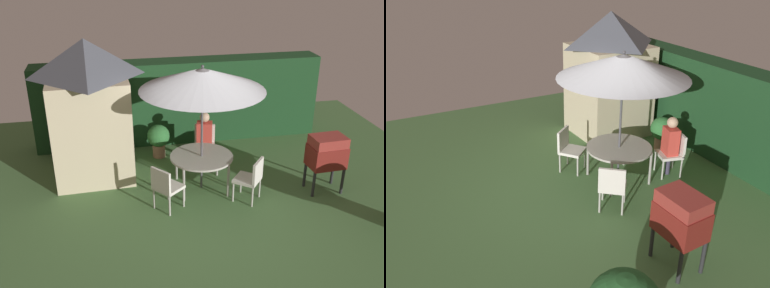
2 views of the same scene
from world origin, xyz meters
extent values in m
plane|color=#47703D|center=(0.00, 0.00, 0.00)|extent=(11.00, 11.00, 0.00)
cube|color=#193D1E|center=(0.00, 3.50, 1.03)|extent=(7.04, 0.69, 2.06)
cube|color=#C6B793|center=(-2.14, 2.01, 1.10)|extent=(1.65, 1.72, 2.21)
pyramid|color=#4C515B|center=(-2.14, 2.01, 2.59)|extent=(1.75, 1.82, 0.76)
cube|color=gray|center=(-2.17, 2.85, 0.86)|extent=(0.67, 0.06, 1.72)
cylinder|color=#B2ADA3|center=(0.02, 0.94, 0.71)|extent=(1.28, 1.28, 0.04)
cylinder|color=gray|center=(-0.43, 0.49, 0.35)|extent=(0.05, 0.05, 0.69)
cylinder|color=gray|center=(0.46, 0.49, 0.35)|extent=(0.05, 0.05, 0.69)
cylinder|color=gray|center=(-0.43, 1.38, 0.35)|extent=(0.05, 0.05, 0.69)
cylinder|color=gray|center=(0.46, 1.38, 0.35)|extent=(0.05, 0.05, 0.69)
cylinder|color=#4C4C51|center=(0.02, 0.94, 1.27)|extent=(0.04, 0.04, 2.54)
cone|color=gray|center=(0.02, 0.94, 2.33)|extent=(2.42, 2.42, 0.43)
sphere|color=#4C4C51|center=(0.02, 0.94, 2.57)|extent=(0.06, 0.06, 0.06)
cube|color=maroon|center=(2.44, 0.36, 0.78)|extent=(0.73, 0.54, 0.45)
cube|color=maroon|center=(2.44, 0.36, 1.10)|extent=(0.69, 0.51, 0.20)
cylinder|color=#262628|center=(2.13, 0.15, 0.28)|extent=(0.06, 0.06, 0.55)
cylinder|color=#262628|center=(2.75, 0.15, 0.28)|extent=(0.06, 0.06, 0.55)
cylinder|color=#262628|center=(2.13, 0.57, 0.28)|extent=(0.06, 0.06, 0.55)
cylinder|color=#262628|center=(2.75, 0.57, 0.28)|extent=(0.06, 0.06, 0.55)
cube|color=silver|center=(0.30, 1.97, 0.45)|extent=(0.57, 0.57, 0.06)
cube|color=silver|center=(0.36, 2.17, 0.68)|extent=(0.46, 0.17, 0.45)
cylinder|color=#AFABA3|center=(0.55, 2.11, 0.23)|extent=(0.04, 0.04, 0.45)
cylinder|color=#AFABA3|center=(0.17, 2.21, 0.23)|extent=(0.04, 0.04, 0.45)
cylinder|color=#AFABA3|center=(0.44, 1.72, 0.23)|extent=(0.04, 0.04, 0.45)
cylinder|color=#AFABA3|center=(0.06, 1.83, 0.23)|extent=(0.04, 0.04, 0.45)
cube|color=silver|center=(-0.76, 0.30, 0.45)|extent=(0.65, 0.65, 0.06)
cube|color=silver|center=(-0.92, 0.17, 0.68)|extent=(0.33, 0.39, 0.45)
cylinder|color=#AFABA3|center=(-1.04, 0.33, 0.23)|extent=(0.04, 0.04, 0.45)
cylinder|color=#AFABA3|center=(-0.78, 0.02, 0.23)|extent=(0.04, 0.04, 0.45)
cylinder|color=#AFABA3|center=(-0.73, 0.59, 0.23)|extent=(0.04, 0.04, 0.45)
cylinder|color=#AFABA3|center=(-0.47, 0.28, 0.23)|extent=(0.04, 0.04, 0.45)
cube|color=silver|center=(0.79, 0.31, 0.45)|extent=(0.65, 0.65, 0.06)
cube|color=silver|center=(0.95, 0.18, 0.68)|extent=(0.33, 0.39, 0.45)
cylinder|color=#AFABA3|center=(0.82, 0.03, 0.23)|extent=(0.04, 0.04, 0.45)
cylinder|color=#AFABA3|center=(1.07, 0.34, 0.23)|extent=(0.04, 0.04, 0.45)
cylinder|color=#AFABA3|center=(0.51, 0.28, 0.23)|extent=(0.04, 0.04, 0.45)
cylinder|color=#AFABA3|center=(0.76, 0.59, 0.23)|extent=(0.04, 0.04, 0.45)
cylinder|color=#936651|center=(-0.66, 2.56, 0.15)|extent=(0.30, 0.30, 0.31)
sphere|color=#2D6B33|center=(-0.66, 2.56, 0.53)|extent=(0.53, 0.53, 0.53)
cube|color=#CC3D33|center=(0.30, 1.97, 0.76)|extent=(0.39, 0.32, 0.55)
sphere|color=tan|center=(0.30, 1.97, 1.15)|extent=(0.22, 0.22, 0.22)
cylinder|color=#383347|center=(0.30, 1.97, 0.24)|extent=(0.10, 0.10, 0.48)
camera|label=1|loc=(-1.73, -6.92, 4.71)|focal=41.51mm
camera|label=2|loc=(5.71, -2.98, 4.12)|focal=36.76mm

